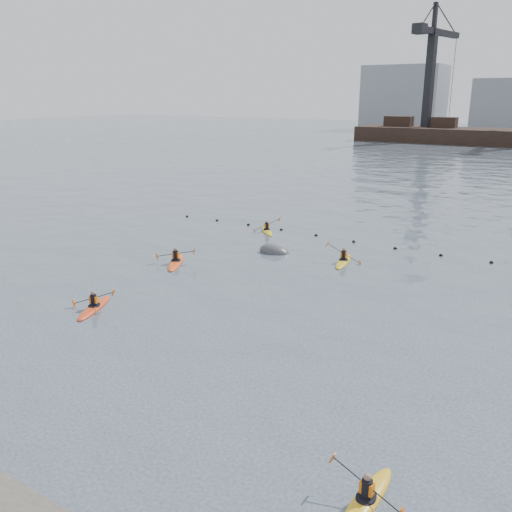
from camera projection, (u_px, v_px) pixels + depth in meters
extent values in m
plane|color=#333C4A|center=(153.00, 395.00, 18.54)|extent=(400.00, 400.00, 0.00)
sphere|color=black|center=(187.00, 217.00, 45.47)|extent=(0.24, 0.24, 0.24)
sphere|color=black|center=(217.00, 221.00, 44.06)|extent=(0.24, 0.24, 0.24)
sphere|color=black|center=(248.00, 225.00, 42.58)|extent=(0.24, 0.24, 0.24)
sphere|color=black|center=(281.00, 230.00, 41.02)|extent=(0.24, 0.24, 0.24)
sphere|color=black|center=(316.00, 236.00, 39.37)|extent=(0.24, 0.24, 0.24)
sphere|color=black|center=(354.00, 242.00, 37.69)|extent=(0.24, 0.24, 0.24)
sphere|color=black|center=(395.00, 249.00, 36.04)|extent=(0.24, 0.24, 0.24)
sphere|color=black|center=(441.00, 256.00, 34.47)|extent=(0.24, 0.24, 0.24)
sphere|color=black|center=(491.00, 263.00, 33.00)|extent=(0.24, 0.24, 0.24)
cube|color=black|center=(399.00, 121.00, 120.69)|extent=(6.00, 3.00, 2.20)
cube|color=black|center=(445.00, 122.00, 115.55)|extent=(5.00, 3.00, 2.20)
cube|color=black|center=(429.00, 79.00, 115.06)|extent=(1.85, 1.85, 20.00)
cube|color=black|center=(439.00, 32.00, 114.28)|extent=(4.31, 17.93, 1.20)
cube|color=black|center=(420.00, 29.00, 107.92)|extent=(2.62, 2.94, 2.00)
cube|color=black|center=(435.00, 15.00, 111.49)|extent=(0.93, 0.93, 5.00)
cube|color=gray|center=(404.00, 98.00, 157.84)|extent=(22.00, 14.00, 18.00)
ellipsoid|color=red|center=(94.00, 308.00, 25.97)|extent=(1.87, 3.23, 0.32)
cylinder|color=black|center=(94.00, 305.00, 25.93)|extent=(0.80, 0.80, 0.06)
cylinder|color=black|center=(94.00, 300.00, 25.85)|extent=(0.30, 0.30, 0.53)
cube|color=orange|center=(94.00, 299.00, 25.84)|extent=(0.42, 0.35, 0.34)
sphere|color=#8C6651|center=(93.00, 293.00, 25.75)|extent=(0.21, 0.21, 0.21)
cylinder|color=black|center=(93.00, 298.00, 25.82)|extent=(1.96, 0.87, 0.75)
cube|color=#D85914|center=(74.00, 303.00, 26.07)|extent=(0.20, 0.19, 0.34)
cube|color=#D85914|center=(113.00, 293.00, 25.57)|extent=(0.20, 0.19, 0.34)
ellipsoid|color=gold|center=(366.00, 501.00, 13.62)|extent=(0.75, 3.07, 0.30)
cylinder|color=black|center=(366.00, 497.00, 13.59)|extent=(0.60, 0.60, 0.06)
cylinder|color=black|center=(367.00, 488.00, 13.51)|extent=(0.29, 0.29, 0.49)
cube|color=orange|center=(367.00, 488.00, 13.50)|extent=(0.35, 0.22, 0.32)
sphere|color=#8C6651|center=(368.00, 477.00, 13.41)|extent=(0.20, 0.20, 0.20)
cylinder|color=black|center=(367.00, 485.00, 13.48)|extent=(1.94, 0.12, 0.85)
cube|color=#D85914|center=(333.00, 458.00, 13.91)|extent=(0.18, 0.14, 0.32)
ellipsoid|color=#F14D16|center=(176.00, 263.00, 32.97)|extent=(2.42, 3.44, 0.36)
cylinder|color=black|center=(176.00, 260.00, 32.93)|extent=(0.92, 0.92, 0.07)
cylinder|color=black|center=(176.00, 255.00, 32.84)|extent=(0.33, 0.33, 0.58)
cube|color=orange|center=(176.00, 255.00, 32.83)|extent=(0.47, 0.41, 0.38)
sphere|color=#8C6651|center=(175.00, 249.00, 32.73)|extent=(0.23, 0.23, 0.23)
cylinder|color=black|center=(176.00, 254.00, 32.81)|extent=(2.12, 1.27, 0.41)
cube|color=#D85914|center=(157.00, 256.00, 32.89)|extent=(0.18, 0.19, 0.38)
cube|color=#D85914|center=(194.00, 251.00, 32.72)|extent=(0.18, 0.19, 0.38)
ellipsoid|color=gold|center=(343.00, 262.00, 33.17)|extent=(1.33, 3.36, 0.33)
cylinder|color=black|center=(344.00, 260.00, 33.14)|extent=(0.73, 0.73, 0.06)
cylinder|color=black|center=(344.00, 255.00, 33.05)|extent=(0.31, 0.31, 0.54)
cube|color=orange|center=(344.00, 255.00, 33.05)|extent=(0.41, 0.30, 0.35)
sphere|color=#8C6651|center=(344.00, 249.00, 32.95)|extent=(0.22, 0.22, 0.22)
cylinder|color=black|center=(344.00, 253.00, 33.02)|extent=(1.99, 0.46, 1.08)
cube|color=#D85914|center=(327.00, 244.00, 33.24)|extent=(0.23, 0.18, 0.33)
cube|color=#D85914|center=(361.00, 263.00, 32.81)|extent=(0.23, 0.18, 0.33)
ellipsoid|color=gold|center=(267.00, 231.00, 40.62)|extent=(2.50, 2.65, 0.30)
cylinder|color=black|center=(267.00, 229.00, 40.59)|extent=(0.80, 0.80, 0.06)
cylinder|color=black|center=(267.00, 226.00, 40.51)|extent=(0.28, 0.28, 0.49)
cube|color=orange|center=(267.00, 226.00, 40.51)|extent=(0.39, 0.38, 0.32)
sphere|color=#8C6651|center=(267.00, 222.00, 40.42)|extent=(0.20, 0.20, 0.20)
cylinder|color=black|center=(267.00, 225.00, 40.48)|extent=(1.45, 1.33, 0.86)
cube|color=#D85914|center=(254.00, 230.00, 40.43)|extent=(0.22, 0.21, 0.31)
cube|color=#D85914|center=(279.00, 219.00, 40.54)|extent=(0.22, 0.21, 0.31)
ellipsoid|color=#3D4042|center=(275.00, 253.00, 35.23)|extent=(2.45, 1.66, 1.44)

